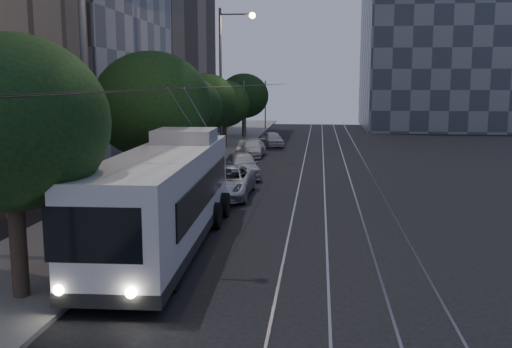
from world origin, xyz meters
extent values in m
plane|color=black|center=(0.00, 0.00, 0.00)|extent=(120.00, 120.00, 0.00)
cube|color=gray|center=(-7.50, 20.00, 0.07)|extent=(5.00, 90.00, 0.15)
cube|color=gray|center=(0.28, 20.00, 0.01)|extent=(0.08, 90.00, 0.02)
cube|color=gray|center=(1.72, 20.00, 0.01)|extent=(0.08, 90.00, 0.02)
cube|color=gray|center=(3.28, 20.00, 0.01)|extent=(0.08, 90.00, 0.02)
cube|color=gray|center=(4.72, 20.00, 0.01)|extent=(0.08, 90.00, 0.02)
cylinder|color=black|center=(-3.85, 20.00, 5.60)|extent=(0.02, 90.00, 0.02)
cylinder|color=black|center=(-3.15, 20.00, 5.60)|extent=(0.02, 90.00, 0.02)
cylinder|color=#575759|center=(-5.30, 10.00, 3.00)|extent=(0.14, 0.14, 6.00)
cylinder|color=#575759|center=(-5.30, 30.00, 3.00)|extent=(0.14, 0.14, 6.00)
cylinder|color=#575759|center=(-5.30, 50.00, 3.00)|extent=(0.14, 0.14, 6.00)
cube|color=#3A3F4A|center=(18.00, 55.00, 12.00)|extent=(22.00, 18.00, 24.00)
cube|color=silver|center=(-3.98, -1.24, 1.90)|extent=(3.23, 12.94, 3.05)
cube|color=black|center=(-3.98, -1.24, 0.54)|extent=(3.27, 12.98, 0.37)
cube|color=black|center=(-3.98, -0.71, 2.03)|extent=(3.19, 10.27, 1.12)
cube|color=black|center=(-3.98, -7.63, 2.19)|extent=(2.43, 0.18, 1.39)
cube|color=black|center=(-3.98, 5.15, 2.14)|extent=(2.23, 0.17, 1.07)
cube|color=#25E255|center=(-3.98, -7.63, 3.16)|extent=(1.71, 0.13, 0.34)
cube|color=#949497|center=(-3.98, 1.97, 3.69)|extent=(2.42, 2.44, 0.54)
sphere|color=white|center=(-4.89, -7.68, 0.80)|extent=(0.28, 0.28, 0.28)
sphere|color=white|center=(-3.07, -7.68, 0.80)|extent=(0.28, 0.28, 0.28)
cylinder|color=#575759|center=(-4.30, 3.09, 4.57)|extent=(0.06, 4.84, 2.12)
cylinder|color=#575759|center=(-3.66, 3.09, 4.57)|extent=(0.06, 4.84, 2.12)
cylinder|color=black|center=(-5.29, -5.35, 0.54)|extent=(0.32, 1.07, 1.07)
cylinder|color=black|center=(-2.66, -5.35, 0.54)|extent=(0.32, 1.07, 1.07)
cylinder|color=black|center=(-5.29, 1.58, 0.54)|extent=(0.32, 1.07, 1.07)
cylinder|color=black|center=(-2.66, 1.58, 0.54)|extent=(0.32, 1.07, 1.07)
cylinder|color=black|center=(-5.29, 3.64, 0.54)|extent=(0.32, 1.07, 1.07)
cylinder|color=black|center=(-2.66, 3.64, 0.54)|extent=(0.32, 1.07, 1.07)
imported|color=silver|center=(-3.34, 8.00, 0.78)|extent=(2.61, 5.64, 1.57)
imported|color=#B0AFB4|center=(-3.33, 14.00, 0.79)|extent=(3.06, 4.99, 1.59)
imported|color=#AEADB2|center=(-3.87, 24.00, 0.66)|extent=(1.96, 4.59, 1.32)
imported|color=silver|center=(-4.30, 24.50, 0.63)|extent=(1.46, 3.86, 1.26)
imported|color=silver|center=(-2.89, 31.58, 0.68)|extent=(2.67, 4.26, 1.35)
cylinder|color=#33231C|center=(-6.50, -6.56, 1.44)|extent=(0.44, 0.44, 2.89)
ellipsoid|color=black|center=(-6.50, -6.56, 4.80)|extent=(5.09, 5.09, 4.58)
cylinder|color=#33231C|center=(-6.50, 6.00, 1.32)|extent=(0.44, 0.44, 2.64)
ellipsoid|color=black|center=(-6.50, 6.00, 4.75)|extent=(5.62, 5.62, 5.06)
cylinder|color=#33231C|center=(-6.50, 13.92, 1.42)|extent=(0.44, 0.44, 2.83)
ellipsoid|color=black|center=(-6.50, 13.92, 4.33)|extent=(4.00, 4.00, 3.60)
cylinder|color=#33231C|center=(-7.00, 21.17, 1.32)|extent=(0.44, 0.44, 2.65)
ellipsoid|color=black|center=(-7.00, 21.17, 4.39)|extent=(4.65, 4.65, 4.19)
cylinder|color=#33231C|center=(-6.97, 29.24, 1.14)|extent=(0.44, 0.44, 2.27)
ellipsoid|color=black|center=(-6.97, 29.24, 3.98)|extent=(4.55, 4.55, 4.10)
cylinder|color=#33231C|center=(-6.55, 39.38, 1.23)|extent=(0.44, 0.44, 2.47)
ellipsoid|color=black|center=(-6.55, 39.38, 4.41)|extent=(5.19, 5.19, 4.67)
cylinder|color=#575759|center=(-5.80, -3.36, 5.70)|extent=(0.20, 0.20, 11.40)
cylinder|color=#575759|center=(-5.80, 20.94, 5.52)|extent=(0.20, 0.20, 11.05)
cylinder|color=#575759|center=(-4.58, 20.94, 10.61)|extent=(2.43, 0.12, 0.12)
sphere|color=#FFC58C|center=(-3.48, 20.94, 10.49)|extent=(0.44, 0.44, 0.44)
camera|label=1|loc=(1.38, -20.37, 5.82)|focal=40.00mm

